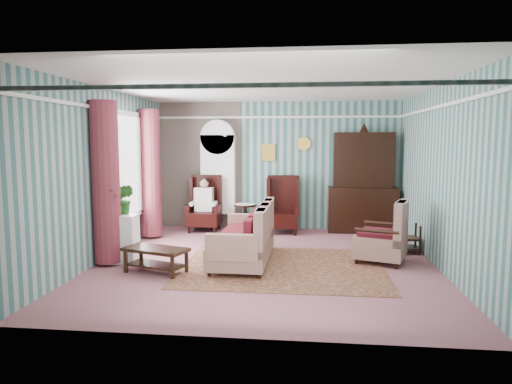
# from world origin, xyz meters

# --- Properties ---
(floor) EXTENTS (6.00, 6.00, 0.00)m
(floor) POSITION_xyz_m (0.00, 0.00, 0.00)
(floor) COLOR #985863
(floor) RESTS_ON ground
(room_shell) EXTENTS (5.53, 6.02, 2.91)m
(room_shell) POSITION_xyz_m (-0.62, 0.18, 2.01)
(room_shell) COLOR #3A6969
(room_shell) RESTS_ON ground
(bookcase) EXTENTS (0.80, 0.28, 2.24)m
(bookcase) POSITION_xyz_m (-1.35, 2.84, 1.12)
(bookcase) COLOR white
(bookcase) RESTS_ON floor
(dresser_hutch) EXTENTS (1.50, 0.56, 2.36)m
(dresser_hutch) POSITION_xyz_m (1.90, 2.72, 1.18)
(dresser_hutch) COLOR black
(dresser_hutch) RESTS_ON floor
(wingback_left) EXTENTS (0.76, 0.80, 1.25)m
(wingback_left) POSITION_xyz_m (-1.60, 2.45, 0.62)
(wingback_left) COLOR black
(wingback_left) RESTS_ON floor
(wingback_right) EXTENTS (0.76, 0.80, 1.25)m
(wingback_right) POSITION_xyz_m (0.15, 2.45, 0.62)
(wingback_right) COLOR black
(wingback_right) RESTS_ON floor
(seated_woman) EXTENTS (0.44, 0.40, 1.18)m
(seated_woman) POSITION_xyz_m (-1.60, 2.45, 0.59)
(seated_woman) COLOR beige
(seated_woman) RESTS_ON floor
(round_side_table) EXTENTS (0.50, 0.50, 0.60)m
(round_side_table) POSITION_xyz_m (-0.70, 2.60, 0.30)
(round_side_table) COLOR black
(round_side_table) RESTS_ON floor
(nest_table) EXTENTS (0.45, 0.38, 0.54)m
(nest_table) POSITION_xyz_m (2.47, 0.90, 0.27)
(nest_table) COLOR black
(nest_table) RESTS_ON floor
(plant_stand) EXTENTS (0.55, 0.35, 0.80)m
(plant_stand) POSITION_xyz_m (-2.40, -0.30, 0.40)
(plant_stand) COLOR white
(plant_stand) RESTS_ON floor
(rug) EXTENTS (3.20, 2.60, 0.01)m
(rug) POSITION_xyz_m (0.30, -0.30, 0.01)
(rug) COLOR #501A22
(rug) RESTS_ON floor
(sofa) EXTENTS (1.09, 2.01, 0.92)m
(sofa) POSITION_xyz_m (-0.38, -0.07, 0.46)
(sofa) COLOR #C6B599
(sofa) RESTS_ON floor
(floral_armchair) EXTENTS (1.02, 1.07, 0.92)m
(floral_armchair) POSITION_xyz_m (1.90, 0.20, 0.46)
(floral_armchair) COLOR beige
(floral_armchair) RESTS_ON floor
(coffee_table) EXTENTS (1.08, 0.75, 0.39)m
(coffee_table) POSITION_xyz_m (-1.62, -0.81, 0.19)
(coffee_table) COLOR black
(coffee_table) RESTS_ON floor
(potted_plant_a) EXTENTS (0.50, 0.47, 0.46)m
(potted_plant_a) POSITION_xyz_m (-2.49, -0.44, 1.03)
(potted_plant_a) COLOR #1A531A
(potted_plant_a) RESTS_ON plant_stand
(potted_plant_b) EXTENTS (0.30, 0.25, 0.50)m
(potted_plant_b) POSITION_xyz_m (-2.33, -0.21, 1.05)
(potted_plant_b) COLOR #1D4B17
(potted_plant_b) RESTS_ON plant_stand
(potted_plant_c) EXTENTS (0.28, 0.28, 0.38)m
(potted_plant_c) POSITION_xyz_m (-2.41, -0.22, 0.99)
(potted_plant_c) COLOR #1D591B
(potted_plant_c) RESTS_ON plant_stand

